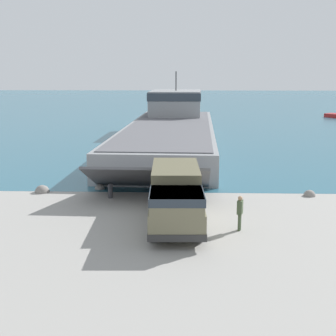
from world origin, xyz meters
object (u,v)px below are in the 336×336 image
Objects in this scene: landing_craft at (172,126)px; moored_boat_a at (169,109)px; military_truck at (176,196)px; soldier_on_ramp at (240,210)px; mooring_bollard at (110,190)px.

landing_craft is 42.49m from moored_boat_a.
moored_boat_a is (-2.70, 70.72, -1.02)m from military_truck.
soldier_on_ramp is 1.90× the size of mooring_bollard.
soldier_on_ramp is at bearing -38.58° from mooring_bollard.
mooring_bollard is (-4.12, 4.78, -0.96)m from military_truck.
moored_boat_a is at bearing -68.92° from soldier_on_ramp.
landing_craft reaches higher than soldier_on_ramp.
military_truck is 6.38m from mooring_bollard.
mooring_bollard is at bearing -95.59° from landing_craft.
landing_craft is 23.75m from mooring_bollard.
soldier_on_ramp reaches higher than mooring_bollard.
military_truck reaches higher than soldier_on_ramp.
landing_craft is 28.30m from military_truck.
military_truck is 3.33m from soldier_on_ramp.
landing_craft reaches higher than moored_boat_a.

